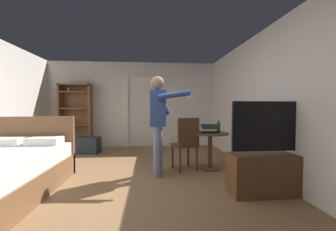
{
  "coord_description": "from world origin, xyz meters",
  "views": [
    {
      "loc": [
        0.46,
        -3.11,
        1.18
      ],
      "look_at": [
        0.79,
        0.53,
        1.04
      ],
      "focal_mm": 22.8,
      "sensor_mm": 36.0,
      "label": 1
    }
  ],
  "objects_px": {
    "tv_flatscreen": "(272,167)",
    "laptop": "(209,130)",
    "side_table": "(210,144)",
    "wooden_chair": "(186,142)",
    "bookshelf": "(76,114)",
    "bed": "(1,172)",
    "person_blue_shirt": "(158,118)",
    "suitcase_dark": "(87,145)",
    "bottle_on_table": "(219,127)"
  },
  "relations": [
    {
      "from": "wooden_chair",
      "to": "person_blue_shirt",
      "type": "height_order",
      "value": "person_blue_shirt"
    },
    {
      "from": "bookshelf",
      "to": "person_blue_shirt",
      "type": "height_order",
      "value": "bookshelf"
    },
    {
      "from": "bookshelf",
      "to": "suitcase_dark",
      "type": "height_order",
      "value": "bookshelf"
    },
    {
      "from": "suitcase_dark",
      "to": "bookshelf",
      "type": "bearing_deg",
      "value": 137.76
    },
    {
      "from": "tv_flatscreen",
      "to": "laptop",
      "type": "xyz_separation_m",
      "value": [
        -0.54,
        1.18,
        0.38
      ]
    },
    {
      "from": "bed",
      "to": "bottle_on_table",
      "type": "height_order",
      "value": "bed"
    },
    {
      "from": "wooden_chair",
      "to": "laptop",
      "type": "bearing_deg",
      "value": 4.08
    },
    {
      "from": "laptop",
      "to": "suitcase_dark",
      "type": "distance_m",
      "value": 3.23
    },
    {
      "from": "bookshelf",
      "to": "laptop",
      "type": "distance_m",
      "value": 4.0
    },
    {
      "from": "tv_flatscreen",
      "to": "laptop",
      "type": "bearing_deg",
      "value": 114.65
    },
    {
      "from": "laptop",
      "to": "person_blue_shirt",
      "type": "relative_size",
      "value": 0.2
    },
    {
      "from": "side_table",
      "to": "laptop",
      "type": "relative_size",
      "value": 2.03
    },
    {
      "from": "side_table",
      "to": "suitcase_dark",
      "type": "bearing_deg",
      "value": 149.17
    },
    {
      "from": "laptop",
      "to": "person_blue_shirt",
      "type": "xyz_separation_m",
      "value": [
        -0.97,
        -0.22,
        0.24
      ]
    },
    {
      "from": "person_blue_shirt",
      "to": "suitcase_dark",
      "type": "bearing_deg",
      "value": 132.47
    },
    {
      "from": "suitcase_dark",
      "to": "tv_flatscreen",
      "type": "bearing_deg",
      "value": -29.87
    },
    {
      "from": "side_table",
      "to": "wooden_chair",
      "type": "xyz_separation_m",
      "value": [
        -0.47,
        -0.07,
        0.07
      ]
    },
    {
      "from": "tv_flatscreen",
      "to": "suitcase_dark",
      "type": "height_order",
      "value": "tv_flatscreen"
    },
    {
      "from": "tv_flatscreen",
      "to": "laptop",
      "type": "distance_m",
      "value": 1.35
    },
    {
      "from": "person_blue_shirt",
      "to": "bookshelf",
      "type": "bearing_deg",
      "value": 130.92
    },
    {
      "from": "bed",
      "to": "bookshelf",
      "type": "xyz_separation_m",
      "value": [
        -0.09,
        3.24,
        0.68
      ]
    },
    {
      "from": "side_table",
      "to": "suitcase_dark",
      "type": "relative_size",
      "value": 1.13
    },
    {
      "from": "bed",
      "to": "person_blue_shirt",
      "type": "relative_size",
      "value": 1.14
    },
    {
      "from": "wooden_chair",
      "to": "bookshelf",
      "type": "bearing_deg",
      "value": 139.09
    },
    {
      "from": "tv_flatscreen",
      "to": "person_blue_shirt",
      "type": "relative_size",
      "value": 0.74
    },
    {
      "from": "person_blue_shirt",
      "to": "tv_flatscreen",
      "type": "bearing_deg",
      "value": -32.47
    },
    {
      "from": "bed",
      "to": "suitcase_dark",
      "type": "xyz_separation_m",
      "value": [
        0.42,
        2.54,
        -0.1
      ]
    },
    {
      "from": "wooden_chair",
      "to": "person_blue_shirt",
      "type": "bearing_deg",
      "value": -160.19
    },
    {
      "from": "bed",
      "to": "wooden_chair",
      "type": "height_order",
      "value": "bed"
    },
    {
      "from": "tv_flatscreen",
      "to": "wooden_chair",
      "type": "xyz_separation_m",
      "value": [
        -0.98,
        1.15,
        0.18
      ]
    },
    {
      "from": "tv_flatscreen",
      "to": "laptop",
      "type": "relative_size",
      "value": 3.66
    },
    {
      "from": "bed",
      "to": "tv_flatscreen",
      "type": "relative_size",
      "value": 1.55
    },
    {
      "from": "tv_flatscreen",
      "to": "suitcase_dark",
      "type": "distance_m",
      "value": 4.32
    },
    {
      "from": "bed",
      "to": "bookshelf",
      "type": "height_order",
      "value": "bookshelf"
    },
    {
      "from": "bed",
      "to": "laptop",
      "type": "height_order",
      "value": "bed"
    },
    {
      "from": "bottle_on_table",
      "to": "wooden_chair",
      "type": "distance_m",
      "value": 0.67
    },
    {
      "from": "bookshelf",
      "to": "tv_flatscreen",
      "type": "bearing_deg",
      "value": -43.4
    },
    {
      "from": "tv_flatscreen",
      "to": "side_table",
      "type": "distance_m",
      "value": 1.33
    },
    {
      "from": "bookshelf",
      "to": "wooden_chair",
      "type": "bearing_deg",
      "value": -40.91
    },
    {
      "from": "laptop",
      "to": "person_blue_shirt",
      "type": "distance_m",
      "value": 1.02
    },
    {
      "from": "bed",
      "to": "person_blue_shirt",
      "type": "distance_m",
      "value": 2.36
    },
    {
      "from": "tv_flatscreen",
      "to": "side_table",
      "type": "height_order",
      "value": "tv_flatscreen"
    },
    {
      "from": "bed",
      "to": "side_table",
      "type": "height_order",
      "value": "bed"
    },
    {
      "from": "suitcase_dark",
      "to": "laptop",
      "type": "bearing_deg",
      "value": -20.31
    },
    {
      "from": "bookshelf",
      "to": "side_table",
      "type": "xyz_separation_m",
      "value": [
        3.24,
        -2.33,
        -0.51
      ]
    },
    {
      "from": "bottle_on_table",
      "to": "bookshelf",
      "type": "bearing_deg",
      "value": 144.58
    },
    {
      "from": "laptop",
      "to": "bottle_on_table",
      "type": "relative_size",
      "value": 1.39
    },
    {
      "from": "bottle_on_table",
      "to": "wooden_chair",
      "type": "bearing_deg",
      "value": 179.49
    },
    {
      "from": "bookshelf",
      "to": "person_blue_shirt",
      "type": "xyz_separation_m",
      "value": [
        2.24,
        -2.59,
        0.01
      ]
    },
    {
      "from": "bookshelf",
      "to": "side_table",
      "type": "bearing_deg",
      "value": -35.65
    }
  ]
}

